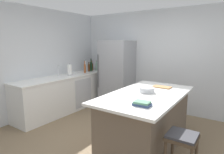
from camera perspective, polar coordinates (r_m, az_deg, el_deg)
ground_plane at (r=3.55m, az=1.13°, el=-19.62°), size 7.20×7.20×0.00m
wall_rear at (r=5.14m, az=15.12°, el=4.62°), size 6.00×0.10×2.60m
wall_left at (r=4.89m, az=-23.62°, el=3.87°), size 0.10×6.00×2.60m
counter_run_left at (r=5.18m, az=-13.73°, el=-4.69°), size 0.68×2.75×0.93m
kitchen_island at (r=3.37m, az=10.10°, el=-12.47°), size 1.07×1.98×0.93m
refrigerator at (r=5.34m, az=1.46°, el=0.96°), size 0.83×0.73×1.82m
bar_stool at (r=2.62m, az=20.04°, el=-18.07°), size 0.36×0.36×0.67m
sink_faucet at (r=5.00m, az=-15.61°, el=1.94°), size 0.15×0.05×0.30m
paper_towel_roll at (r=5.16m, az=-12.50°, el=2.05°), size 0.14×0.14×0.31m
gin_bottle at (r=5.93m, az=-4.61°, el=3.09°), size 0.07×0.07×0.30m
whiskey_bottle at (r=5.94m, az=-6.06°, el=3.11°), size 0.08×0.08×0.31m
wine_bottle at (r=5.83m, az=-6.25°, el=3.25°), size 0.07×0.07×0.37m
syrup_bottle at (r=5.75m, az=-6.89°, el=2.83°), size 0.06×0.06×0.28m
hot_sauce_bottle at (r=5.73m, az=-8.01°, el=2.58°), size 0.05×0.05×0.23m
soda_bottle at (r=5.58m, az=-7.86°, el=2.93°), size 0.07×0.07×0.36m
vinegar_bottle at (r=5.48m, az=-8.08°, el=2.63°), size 0.06×0.06×0.34m
cookbook_stack at (r=2.60m, az=8.95°, el=-7.83°), size 0.23×0.17×0.06m
mixing_bowl at (r=3.29m, az=10.34°, el=-3.80°), size 0.26×0.26×0.08m
cutting_board at (r=3.72m, az=14.66°, el=-2.88°), size 0.34×0.19×0.02m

